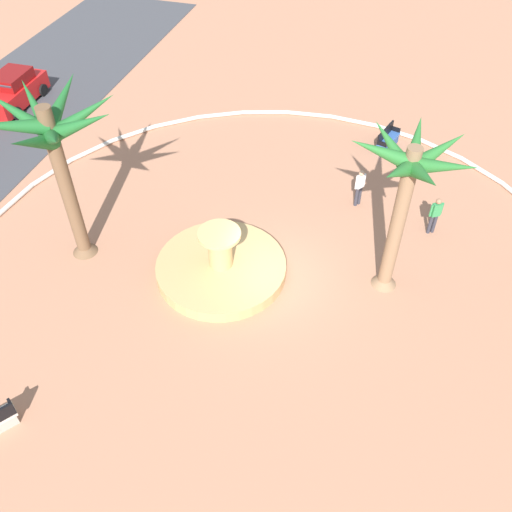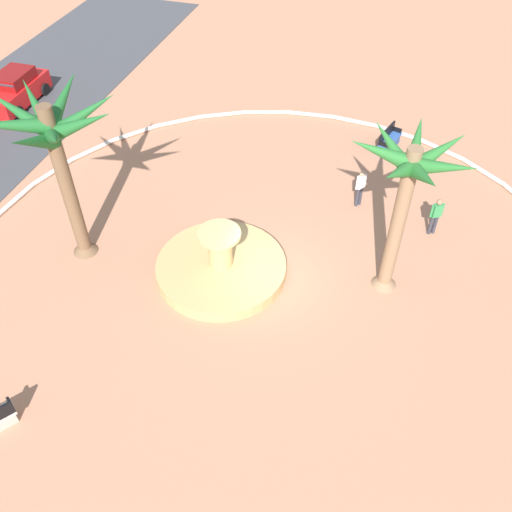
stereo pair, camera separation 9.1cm
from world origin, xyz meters
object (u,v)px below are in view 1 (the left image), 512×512
palm_tree_by_curb (407,183)px  parked_car_third (13,91)px  fountain (221,267)px  person_cyclist_photo (360,186)px  bench_north (388,141)px  person_pedestrian_stroll (435,214)px  palm_tree_near_fountain (53,143)px

palm_tree_by_curb → parked_car_third: size_ratio=1.49×
fountain → parked_car_third: size_ratio=1.17×
fountain → person_cyclist_photo: fountain is taller
bench_north → person_pedestrian_stroll: (-5.54, -2.37, 0.58)m
person_pedestrian_stroll → parked_car_third: parked_car_third is taller
palm_tree_by_curb → parked_car_third: bearing=69.7°
fountain → person_cyclist_photo: size_ratio=2.79×
person_cyclist_photo → person_pedestrian_stroll: (-0.91, -3.05, -0.02)m
fountain → person_pedestrian_stroll: fountain is taller
fountain → palm_tree_near_fountain: 7.01m
parked_car_third → bench_north: bearing=-85.8°
fountain → palm_tree_by_curb: bearing=-78.9°
palm_tree_by_curb → person_cyclist_photo: bearing=21.2°
palm_tree_by_curb → person_cyclist_photo: size_ratio=3.54×
palm_tree_by_curb → person_pedestrian_stroll: 5.05m
parked_car_third → palm_tree_near_fountain: bearing=-135.1°
palm_tree_near_fountain → parked_car_third: palm_tree_near_fountain is taller
palm_tree_near_fountain → palm_tree_by_curb: size_ratio=1.06×
fountain → bench_north: fountain is taller
person_pedestrian_stroll → parked_car_third: bearing=79.1°
palm_tree_near_fountain → parked_car_third: bearing=44.9°
parked_car_third → person_cyclist_photo: bearing=-99.9°
palm_tree_near_fountain → person_cyclist_photo: (5.74, -9.46, -3.88)m
fountain → parked_car_third: 16.63m
palm_tree_by_curb → person_pedestrian_stroll: palm_tree_by_curb is taller
fountain → bench_north: size_ratio=2.82×
palm_tree_near_fountain → fountain: bearing=-85.5°
palm_tree_near_fountain → palm_tree_by_curb: bearing=-82.1°
palm_tree_by_curb → bench_north: 9.80m
fountain → palm_tree_by_curb: palm_tree_by_curb is taller
fountain → palm_tree_by_curb: 7.21m
palm_tree_near_fountain → person_pedestrian_stroll: 13.96m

